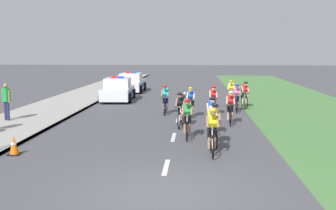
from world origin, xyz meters
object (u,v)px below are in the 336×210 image
(cyclist_lead, at_px, (212,130))
(cyclist_fourth, at_px, (211,115))
(cyclist_ninth, at_px, (237,97))
(cyclist_twelfth, at_px, (244,94))
(cyclist_eleventh, at_px, (231,92))
(cyclist_tenth, at_px, (165,99))
(cyclist_second, at_px, (214,124))
(cyclist_eighth, at_px, (213,100))
(cyclist_sixth, at_px, (230,107))
(cyclist_seventh, at_px, (191,102))
(cyclist_third, at_px, (187,118))
(police_car_second, at_px, (131,83))
(police_car_nearest, at_px, (118,90))
(cyclist_fifth, at_px, (181,109))
(traffic_cone_near, at_px, (14,145))
(spectator_back, at_px, (6,99))

(cyclist_lead, distance_m, cyclist_fourth, 3.02)
(cyclist_ninth, height_order, cyclist_twelfth, same)
(cyclist_fourth, relative_size, cyclist_eleventh, 1.00)
(cyclist_tenth, bearing_deg, cyclist_second, -72.59)
(cyclist_eighth, height_order, cyclist_eleventh, same)
(cyclist_sixth, bearing_deg, cyclist_eighth, 104.61)
(cyclist_fourth, relative_size, cyclist_seventh, 1.00)
(cyclist_third, relative_size, police_car_second, 0.39)
(cyclist_ninth, relative_size, cyclist_twelfth, 1.00)
(cyclist_seventh, distance_m, cyclist_ninth, 3.12)
(cyclist_third, xyz_separation_m, police_car_nearest, (-4.76, 11.31, -0.11))
(cyclist_sixth, distance_m, police_car_nearest, 10.57)
(cyclist_ninth, height_order, police_car_second, police_car_second)
(cyclist_third, distance_m, cyclist_ninth, 7.24)
(cyclist_fourth, distance_m, cyclist_seventh, 4.24)
(cyclist_sixth, bearing_deg, cyclist_eleventh, 84.90)
(cyclist_twelfth, relative_size, police_car_second, 0.39)
(cyclist_seventh, height_order, cyclist_eighth, same)
(cyclist_third, relative_size, cyclist_twelfth, 1.00)
(cyclist_tenth, xyz_separation_m, cyclist_twelfth, (4.35, 2.65, 0.00))
(cyclist_lead, distance_m, cyclist_ninth, 9.30)
(cyclist_fourth, relative_size, cyclist_twelfth, 1.00)
(cyclist_second, relative_size, cyclist_twelfth, 1.00)
(cyclist_second, relative_size, police_car_nearest, 0.38)
(cyclist_tenth, bearing_deg, cyclist_eleventh, 44.88)
(cyclist_lead, bearing_deg, cyclist_fifth, 103.91)
(cyclist_eleventh, bearing_deg, cyclist_ninth, -88.37)
(cyclist_third, relative_size, cyclist_eleventh, 1.00)
(cyclist_lead, distance_m, cyclist_second, 1.18)
(cyclist_sixth, xyz_separation_m, cyclist_eleventh, (0.57, 6.38, 0.00))
(cyclist_second, relative_size, cyclist_fifth, 1.00)
(cyclist_third, bearing_deg, cyclist_tenth, 102.17)
(cyclist_tenth, distance_m, cyclist_twelfth, 5.10)
(cyclist_fifth, xyz_separation_m, cyclist_twelfth, (3.43, 6.17, 0.00))
(cyclist_sixth, bearing_deg, cyclist_fifth, -160.12)
(cyclist_second, bearing_deg, cyclist_ninth, 78.92)
(cyclist_sixth, height_order, cyclist_twelfth, same)
(cyclist_third, distance_m, police_car_nearest, 12.27)
(cyclist_second, distance_m, police_car_nearest, 13.73)
(cyclist_second, xyz_separation_m, cyclist_tenth, (-2.18, 6.97, 0.00))
(cyclist_lead, height_order, cyclist_fourth, same)
(cyclist_second, relative_size, cyclist_tenth, 1.00)
(cyclist_twelfth, xyz_separation_m, police_car_second, (-7.87, 8.53, -0.11))
(traffic_cone_near, bearing_deg, cyclist_fifth, 44.85)
(cyclist_ninth, distance_m, cyclist_eleventh, 2.65)
(cyclist_eleventh, xyz_separation_m, police_car_nearest, (-7.18, 1.87, -0.11))
(cyclist_third, height_order, spectator_back, spectator_back)
(cyclist_fourth, height_order, cyclist_eighth, same)
(cyclist_fourth, xyz_separation_m, spectator_back, (-9.17, 2.11, 0.30))
(cyclist_seventh, xyz_separation_m, police_car_nearest, (-4.85, 6.50, -0.11))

